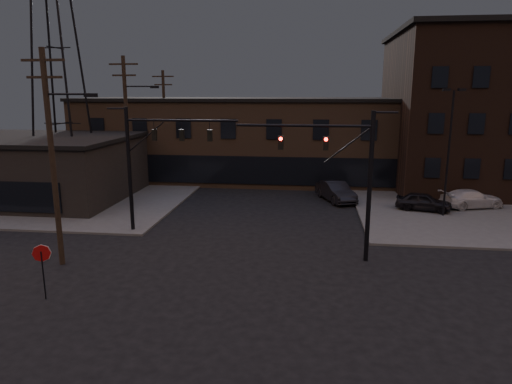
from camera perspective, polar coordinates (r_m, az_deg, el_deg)
ground at (r=21.55m, az=-2.93°, el=-12.03°), size 140.00×140.00×0.00m
sidewalk_nw at (r=49.33m, az=-24.18°, el=1.01°), size 30.00×30.00×0.15m
building_row at (r=47.69m, az=2.87°, el=6.50°), size 40.00×12.00×8.00m
building_left at (r=42.88m, az=-26.26°, el=2.54°), size 16.00×12.00×5.00m
traffic_signal_near at (r=24.21m, az=11.43°, el=2.71°), size 7.12×0.24×8.00m
traffic_signal_far at (r=29.41m, az=-13.33°, el=4.47°), size 7.12×0.24×8.00m
stop_sign at (r=21.95m, az=-25.19°, el=-7.59°), size 0.72×0.33×2.48m
utility_pole_near at (r=25.10m, az=-24.04°, el=4.39°), size 3.70×0.28×11.00m
utility_pole_mid at (r=36.20m, az=-15.70°, el=7.56°), size 3.70×0.28×11.50m
utility_pole_far at (r=47.82m, az=-11.32°, el=8.44°), size 2.20×0.28×11.00m
transmission_tower at (r=43.20m, az=-23.77°, el=16.18°), size 7.00×7.00×25.00m
lot_light_a at (r=34.80m, az=23.04°, el=5.84°), size 1.50×0.28×9.14m
lot_light_b at (r=41.47m, az=29.21°, el=6.16°), size 1.50×0.28×9.14m
parked_car_lot_a at (r=36.55m, az=20.21°, el=-1.13°), size 4.28×2.59×1.36m
parked_car_lot_b at (r=38.87m, az=25.33°, el=-0.75°), size 5.23×3.44×1.41m
car_crossing at (r=38.45m, az=9.92°, el=0.09°), size 3.44×5.26×1.64m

